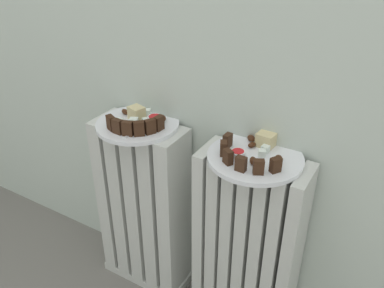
{
  "coord_description": "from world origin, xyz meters",
  "views": [
    {
      "loc": [
        0.49,
        -0.56,
        1.17
      ],
      "look_at": [
        0.0,
        0.28,
        0.61
      ],
      "focal_mm": 37.57,
      "sensor_mm": 36.0,
      "label": 1
    }
  ],
  "objects_px": {
    "plate_left": "(138,124)",
    "jam_bowl_right": "(238,154)",
    "radiator_right": "(247,249)",
    "fork": "(138,130)",
    "jam_bowl_left": "(155,120)",
    "plate_right": "(255,158)",
    "radiator_left": "(144,209)"
  },
  "relations": [
    {
      "from": "plate_left",
      "to": "jam_bowl_right",
      "type": "height_order",
      "value": "jam_bowl_right"
    },
    {
      "from": "radiator_right",
      "to": "fork",
      "type": "relative_size",
      "value": 6.58
    },
    {
      "from": "plate_left",
      "to": "jam_bowl_left",
      "type": "height_order",
      "value": "jam_bowl_left"
    },
    {
      "from": "radiator_right",
      "to": "jam_bowl_right",
      "type": "height_order",
      "value": "jam_bowl_right"
    },
    {
      "from": "plate_right",
      "to": "jam_bowl_left",
      "type": "distance_m",
      "value": 0.33
    },
    {
      "from": "plate_left",
      "to": "plate_right",
      "type": "xyz_separation_m",
      "value": [
        0.38,
        0.0,
        0.0
      ]
    },
    {
      "from": "radiator_right",
      "to": "jam_bowl_right",
      "type": "xyz_separation_m",
      "value": [
        -0.03,
        -0.03,
        0.34
      ]
    },
    {
      "from": "plate_right",
      "to": "jam_bowl_right",
      "type": "distance_m",
      "value": 0.05
    },
    {
      "from": "radiator_left",
      "to": "radiator_right",
      "type": "relative_size",
      "value": 1.0
    },
    {
      "from": "plate_left",
      "to": "radiator_left",
      "type": "bearing_deg",
      "value": 0.0
    },
    {
      "from": "jam_bowl_right",
      "to": "radiator_left",
      "type": "bearing_deg",
      "value": 174.65
    },
    {
      "from": "radiator_left",
      "to": "fork",
      "type": "distance_m",
      "value": 0.33
    },
    {
      "from": "jam_bowl_left",
      "to": "radiator_right",
      "type": "bearing_deg",
      "value": -3.21
    },
    {
      "from": "radiator_left",
      "to": "fork",
      "type": "height_order",
      "value": "fork"
    },
    {
      "from": "plate_left",
      "to": "plate_right",
      "type": "distance_m",
      "value": 0.38
    },
    {
      "from": "radiator_right",
      "to": "plate_right",
      "type": "relative_size",
      "value": 2.49
    },
    {
      "from": "jam_bowl_left",
      "to": "jam_bowl_right",
      "type": "distance_m",
      "value": 0.29
    },
    {
      "from": "fork",
      "to": "jam_bowl_right",
      "type": "bearing_deg",
      "value": 1.55
    },
    {
      "from": "radiator_left",
      "to": "plate_right",
      "type": "height_order",
      "value": "plate_right"
    },
    {
      "from": "plate_left",
      "to": "jam_bowl_right",
      "type": "bearing_deg",
      "value": -5.35
    },
    {
      "from": "plate_left",
      "to": "jam_bowl_left",
      "type": "bearing_deg",
      "value": 19.5
    },
    {
      "from": "plate_left",
      "to": "jam_bowl_left",
      "type": "xyz_separation_m",
      "value": [
        0.05,
        0.02,
        0.02
      ]
    },
    {
      "from": "plate_left",
      "to": "jam_bowl_right",
      "type": "xyz_separation_m",
      "value": [
        0.34,
        -0.03,
        0.02
      ]
    },
    {
      "from": "jam_bowl_right",
      "to": "fork",
      "type": "height_order",
      "value": "jam_bowl_right"
    },
    {
      "from": "fork",
      "to": "radiator_right",
      "type": "bearing_deg",
      "value": 6.68
    },
    {
      "from": "plate_right",
      "to": "jam_bowl_left",
      "type": "height_order",
      "value": "jam_bowl_left"
    },
    {
      "from": "radiator_right",
      "to": "plate_right",
      "type": "bearing_deg",
      "value": -135.0
    },
    {
      "from": "jam_bowl_left",
      "to": "jam_bowl_right",
      "type": "relative_size",
      "value": 1.2
    },
    {
      "from": "radiator_right",
      "to": "fork",
      "type": "height_order",
      "value": "fork"
    },
    {
      "from": "jam_bowl_left",
      "to": "jam_bowl_right",
      "type": "height_order",
      "value": "jam_bowl_left"
    },
    {
      "from": "jam_bowl_left",
      "to": "fork",
      "type": "xyz_separation_m",
      "value": [
        -0.02,
        -0.06,
        -0.01
      ]
    },
    {
      "from": "plate_right",
      "to": "jam_bowl_left",
      "type": "relative_size",
      "value": 5.56
    }
  ]
}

